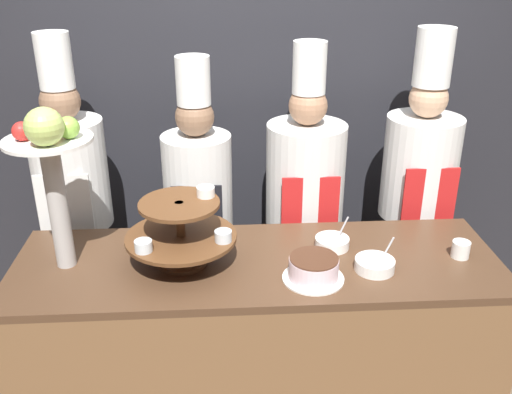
# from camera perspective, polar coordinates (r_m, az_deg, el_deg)

# --- Properties ---
(wall_back) EXTENTS (10.00, 0.06, 2.80)m
(wall_back) POSITION_cam_1_polar(r_m,az_deg,el_deg) (3.16, -1.01, 9.81)
(wall_back) COLOR #232328
(wall_back) RESTS_ON ground_plane
(buffet_counter) EXTENTS (2.06, 0.67, 0.95)m
(buffet_counter) POSITION_cam_1_polar(r_m,az_deg,el_deg) (2.70, 0.14, -15.12)
(buffet_counter) COLOR brown
(buffet_counter) RESTS_ON ground_plane
(tiered_stand) EXTENTS (0.46, 0.46, 0.32)m
(tiered_stand) POSITION_cam_1_polar(r_m,az_deg,el_deg) (2.35, -7.47, -3.24)
(tiered_stand) COLOR brown
(tiered_stand) RESTS_ON buffet_counter
(fruit_pedestal) EXTENTS (0.34, 0.34, 0.70)m
(fruit_pedestal) POSITION_cam_1_polar(r_m,az_deg,el_deg) (2.31, -19.85, 3.82)
(fruit_pedestal) COLOR #B2ADA8
(fruit_pedestal) RESTS_ON buffet_counter
(cake_round) EXTENTS (0.25, 0.25, 0.10)m
(cake_round) POSITION_cam_1_polar(r_m,az_deg,el_deg) (2.29, 5.78, -7.17)
(cake_round) COLOR white
(cake_round) RESTS_ON buffet_counter
(cup_white) EXTENTS (0.08, 0.08, 0.07)m
(cup_white) POSITION_cam_1_polar(r_m,az_deg,el_deg) (2.58, 19.79, -4.95)
(cup_white) COLOR white
(cup_white) RESTS_ON buffet_counter
(serving_bowl_near) EXTENTS (0.16, 0.16, 0.15)m
(serving_bowl_near) POSITION_cam_1_polar(r_m,az_deg,el_deg) (2.40, 11.79, -6.64)
(serving_bowl_near) COLOR white
(serving_bowl_near) RESTS_ON buffet_counter
(serving_bowl_far) EXTENTS (0.15, 0.15, 0.15)m
(serving_bowl_far) POSITION_cam_1_polar(r_m,az_deg,el_deg) (2.53, 7.62, -4.53)
(serving_bowl_far) COLOR white
(serving_bowl_far) RESTS_ON buffet_counter
(chef_left) EXTENTS (0.37, 0.37, 1.82)m
(chef_left) POSITION_cam_1_polar(r_m,az_deg,el_deg) (3.03, -17.69, -0.49)
(chef_left) COLOR #28282D
(chef_left) RESTS_ON ground_plane
(chef_center_left) EXTENTS (0.35, 0.35, 1.70)m
(chef_center_left) POSITION_cam_1_polar(r_m,az_deg,el_deg) (2.96, -5.74, -1.12)
(chef_center_left) COLOR #38332D
(chef_center_left) RESTS_ON ground_plane
(chef_center_right) EXTENTS (0.40, 0.40, 1.77)m
(chef_center_right) POSITION_cam_1_polar(r_m,az_deg,el_deg) (2.98, 4.85, -0.61)
(chef_center_right) COLOR #28282D
(chef_center_right) RESTS_ON ground_plane
(chef_right) EXTENTS (0.38, 0.38, 1.82)m
(chef_right) POSITION_cam_1_polar(r_m,az_deg,el_deg) (3.11, 15.77, 0.35)
(chef_right) COLOR black
(chef_right) RESTS_ON ground_plane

